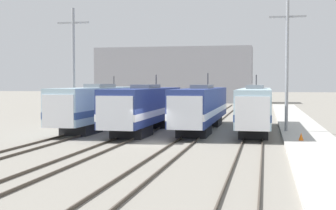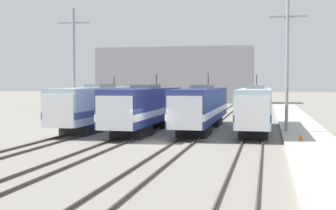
{
  "view_description": "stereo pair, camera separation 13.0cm",
  "coord_description": "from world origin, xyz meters",
  "px_view_note": "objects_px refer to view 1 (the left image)",
  "views": [
    {
      "loc": [
        8.29,
        -33.24,
        4.41
      ],
      "look_at": [
        0.46,
        4.07,
        2.62
      ],
      "focal_mm": 50.0,
      "sensor_mm": 36.0,
      "label": 1
    },
    {
      "loc": [
        8.42,
        -33.21,
        4.41
      ],
      "look_at": [
        0.46,
        4.07,
        2.62
      ],
      "focal_mm": 50.0,
      "sensor_mm": 36.0,
      "label": 2
    }
  ],
  "objects_px": {
    "locomotive_far_left": "(99,106)",
    "traffic_cone": "(301,137)",
    "locomotive_far_right": "(255,108)",
    "catenary_tower_left": "(74,65)",
    "catenary_tower_right": "(287,64)",
    "locomotive_center_left": "(145,107)",
    "locomotive_center_right": "(201,107)"
  },
  "relations": [
    {
      "from": "locomotive_far_left",
      "to": "traffic_cone",
      "type": "height_order",
      "value": "locomotive_far_left"
    },
    {
      "from": "locomotive_far_right",
      "to": "catenary_tower_left",
      "type": "height_order",
      "value": "catenary_tower_left"
    },
    {
      "from": "locomotive_far_left",
      "to": "catenary_tower_right",
      "type": "xyz_separation_m",
      "value": [
        17.39,
        -0.75,
        3.86
      ]
    },
    {
      "from": "locomotive_center_left",
      "to": "locomotive_far_right",
      "type": "xyz_separation_m",
      "value": [
        9.8,
        1.32,
        -0.02
      ]
    },
    {
      "from": "locomotive_center_left",
      "to": "catenary_tower_right",
      "type": "height_order",
      "value": "catenary_tower_right"
    },
    {
      "from": "locomotive_far_left",
      "to": "traffic_cone",
      "type": "bearing_deg",
      "value": -21.95
    },
    {
      "from": "locomotive_center_right",
      "to": "locomotive_center_left",
      "type": "bearing_deg",
      "value": -157.75
    },
    {
      "from": "locomotive_far_right",
      "to": "traffic_cone",
      "type": "distance_m",
      "value": 8.23
    },
    {
      "from": "locomotive_center_left",
      "to": "traffic_cone",
      "type": "height_order",
      "value": "locomotive_center_left"
    },
    {
      "from": "locomotive_center_left",
      "to": "traffic_cone",
      "type": "bearing_deg",
      "value": -24.19
    },
    {
      "from": "locomotive_far_right",
      "to": "catenary_tower_right",
      "type": "distance_m",
      "value": 4.8
    },
    {
      "from": "locomotive_center_right",
      "to": "catenary_tower_right",
      "type": "relative_size",
      "value": 1.7
    },
    {
      "from": "locomotive_center_right",
      "to": "locomotive_far_right",
      "type": "height_order",
      "value": "locomotive_center_right"
    },
    {
      "from": "locomotive_center_right",
      "to": "catenary_tower_left",
      "type": "relative_size",
      "value": 1.7
    },
    {
      "from": "locomotive_far_right",
      "to": "catenary_tower_left",
      "type": "distance_m",
      "value": 17.36
    },
    {
      "from": "locomotive_far_left",
      "to": "locomotive_center_left",
      "type": "xyz_separation_m",
      "value": [
        4.9,
        -1.36,
        -0.02
      ]
    },
    {
      "from": "catenary_tower_left",
      "to": "traffic_cone",
      "type": "relative_size",
      "value": 20.51
    },
    {
      "from": "locomotive_center_left",
      "to": "locomotive_center_right",
      "type": "xyz_separation_m",
      "value": [
        4.9,
        2.01,
        -0.01
      ]
    },
    {
      "from": "traffic_cone",
      "to": "locomotive_far_right",
      "type": "bearing_deg",
      "value": 115.47
    },
    {
      "from": "locomotive_far_left",
      "to": "catenary_tower_right",
      "type": "relative_size",
      "value": 1.65
    },
    {
      "from": "locomotive_far_right",
      "to": "catenary_tower_left",
      "type": "bearing_deg",
      "value": -177.6
    },
    {
      "from": "traffic_cone",
      "to": "catenary_tower_right",
      "type": "bearing_deg",
      "value": 96.73
    },
    {
      "from": "locomotive_far_right",
      "to": "traffic_cone",
      "type": "relative_size",
      "value": 31.48
    },
    {
      "from": "catenary_tower_left",
      "to": "catenary_tower_right",
      "type": "bearing_deg",
      "value": 0.0
    },
    {
      "from": "locomotive_far_left",
      "to": "traffic_cone",
      "type": "relative_size",
      "value": 33.83
    },
    {
      "from": "catenary_tower_right",
      "to": "traffic_cone",
      "type": "distance_m",
      "value": 8.64
    },
    {
      "from": "locomotive_far_right",
      "to": "locomotive_center_left",
      "type": "bearing_deg",
      "value": -172.32
    },
    {
      "from": "locomotive_far_right",
      "to": "catenary_tower_right",
      "type": "bearing_deg",
      "value": -14.73
    },
    {
      "from": "locomotive_far_right",
      "to": "traffic_cone",
      "type": "bearing_deg",
      "value": -64.53
    },
    {
      "from": "locomotive_far_left",
      "to": "traffic_cone",
      "type": "distance_m",
      "value": 19.66
    },
    {
      "from": "catenary_tower_left",
      "to": "traffic_cone",
      "type": "height_order",
      "value": "catenary_tower_left"
    },
    {
      "from": "locomotive_center_right",
      "to": "traffic_cone",
      "type": "xyz_separation_m",
      "value": [
        8.37,
        -7.97,
        -1.66
      ]
    }
  ]
}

